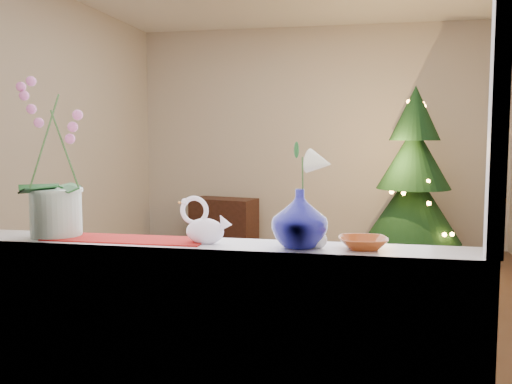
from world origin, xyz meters
The scene contains 16 objects.
ground centered at (0.00, 0.00, 0.00)m, with size 5.00×5.00×0.00m, color #392317.
wall_back centered at (0.00, 2.50, 1.35)m, with size 4.50×0.10×2.70m, color beige.
wall_front centered at (0.00, -2.50, 1.35)m, with size 4.50×0.10×2.70m, color beige.
wall_left centered at (-2.25, 0.00, 1.35)m, with size 0.10×5.00×2.70m, color beige.
window_apron centered at (0.00, -2.46, 0.44)m, with size 2.20×0.08×0.88m, color white.
windowsill centered at (0.00, -2.37, 0.90)m, with size 2.20×0.26×0.04m, color white.
window_frame centered at (0.00, -2.47, 1.70)m, with size 2.22×0.06×1.60m, color white, non-canonical shape.
runner centered at (-0.38, -2.37, 0.92)m, with size 0.70×0.20×0.01m, color maroon.
orchid_pot centered at (-0.71, -2.36, 1.27)m, with size 0.24×0.24×0.70m, color white, non-canonical shape.
swan centered at (-0.02, -2.38, 1.01)m, with size 0.22×0.10×0.18m, color white, non-canonical shape.
blue_vase centered at (0.37, -2.39, 1.05)m, with size 0.26×0.26×0.27m, color navy.
lily centered at (0.37, -2.39, 1.29)m, with size 0.15×0.08×0.20m, color silver, non-canonical shape.
paperweight centered at (0.45, -2.40, 0.95)m, with size 0.07×0.07×0.07m, color white.
amber_dish centered at (0.62, -2.37, 0.94)m, with size 0.16×0.16×0.04m, color #A04318.
xmas_tree centered at (1.09, 1.71, 0.95)m, with size 1.04×1.04×1.90m, color black, non-canonical shape.
side_table centered at (-1.14, 2.19, 0.30)m, with size 0.79×0.39×0.59m, color black.
Camera 1 is at (0.64, -4.61, 1.36)m, focal length 40.00 mm.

